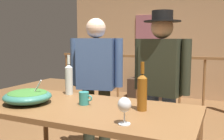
# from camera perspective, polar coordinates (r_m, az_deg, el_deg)

# --- Properties ---
(back_wall) EXTENTS (5.30, 0.10, 2.77)m
(back_wall) POSITION_cam_1_polar(r_m,az_deg,el_deg) (5.81, 15.46, 7.61)
(back_wall) COLOR tan
(back_wall) RESTS_ON ground_plane
(framed_picture) EXTENTS (0.66, 0.03, 0.61)m
(framed_picture) POSITION_cam_1_polar(r_m,az_deg,el_deg) (5.91, 8.44, 9.24)
(framed_picture) COLOR #9C5A66
(stair_railing) EXTENTS (3.48, 0.10, 1.03)m
(stair_railing) POSITION_cam_1_polar(r_m,az_deg,el_deg) (4.99, 10.61, -0.80)
(stair_railing) COLOR brown
(stair_railing) RESTS_ON ground_plane
(tv_console) EXTENTS (0.90, 0.40, 0.42)m
(tv_console) POSITION_cam_1_polar(r_m,az_deg,el_deg) (5.71, 8.33, -4.07)
(tv_console) COLOR #38281E
(tv_console) RESTS_ON ground_plane
(flat_screen_tv) EXTENTS (0.57, 0.12, 0.41)m
(flat_screen_tv) POSITION_cam_1_polar(r_m,az_deg,el_deg) (5.61, 8.33, 0.43)
(flat_screen_tv) COLOR black
(flat_screen_tv) RESTS_ON tv_console
(serving_table) EXTENTS (1.60, 0.81, 0.78)m
(serving_table) POSITION_cam_1_polar(r_m,az_deg,el_deg) (2.00, -4.41, -10.27)
(serving_table) COLOR brown
(serving_table) RESTS_ON ground_plane
(salad_bowl) EXTENTS (0.39, 0.39, 0.20)m
(salad_bowl) POSITION_cam_1_polar(r_m,az_deg,el_deg) (2.19, -18.41, -5.52)
(salad_bowl) COLOR #337060
(salad_bowl) RESTS_ON serving_table
(wine_glass) EXTENTS (0.09, 0.09, 0.17)m
(wine_glass) POSITION_cam_1_polar(r_m,az_deg,el_deg) (1.57, 2.82, -8.01)
(wine_glass) COLOR silver
(wine_glass) RESTS_ON serving_table
(wine_bottle_clear) EXTENTS (0.07, 0.07, 0.38)m
(wine_bottle_clear) POSITION_cam_1_polar(r_m,az_deg,el_deg) (2.43, -9.64, -1.89)
(wine_bottle_clear) COLOR silver
(wine_bottle_clear) RESTS_ON serving_table
(wine_bottle_amber) EXTENTS (0.07, 0.07, 0.36)m
(wine_bottle_amber) POSITION_cam_1_polar(r_m,az_deg,el_deg) (1.88, 6.77, -4.74)
(wine_bottle_amber) COLOR brown
(wine_bottle_amber) RESTS_ON serving_table
(mug_teal) EXTENTS (0.12, 0.08, 0.10)m
(mug_teal) POSITION_cam_1_polar(r_m,az_deg,el_deg) (2.06, -6.26, -6.31)
(mug_teal) COLOR teal
(mug_teal) RESTS_ON serving_table
(person_standing_left) EXTENTS (0.57, 0.30, 1.52)m
(person_standing_left) POSITION_cam_1_polar(r_m,az_deg,el_deg) (2.76, -3.55, -1.60)
(person_standing_left) COLOR #2D3323
(person_standing_left) RESTS_ON ground_plane
(person_standing_right) EXTENTS (0.57, 0.35, 1.56)m
(person_standing_right) POSITION_cam_1_polar(r_m,az_deg,el_deg) (2.50, 10.91, -1.89)
(person_standing_right) COLOR #3D5684
(person_standing_right) RESTS_ON ground_plane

